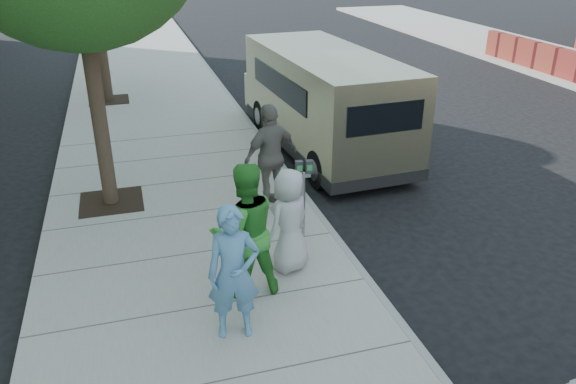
# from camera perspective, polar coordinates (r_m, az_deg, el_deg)

# --- Properties ---
(ground) EXTENTS (120.00, 120.00, 0.00)m
(ground) POSITION_cam_1_polar(r_m,az_deg,el_deg) (9.66, -3.49, -6.08)
(ground) COLOR black
(ground) RESTS_ON ground
(sidewalk) EXTENTS (5.00, 60.00, 0.15)m
(sidewalk) POSITION_cam_1_polar(r_m,az_deg,el_deg) (9.49, -9.42, -6.50)
(sidewalk) COLOR gray
(sidewalk) RESTS_ON ground
(curb_face) EXTENTS (0.12, 60.00, 0.16)m
(curb_face) POSITION_cam_1_polar(r_m,az_deg,el_deg) (9.99, 4.59, -4.49)
(curb_face) COLOR gray
(curb_face) RESTS_ON ground
(parking_meter) EXTENTS (0.30, 0.13, 1.41)m
(parking_meter) POSITION_cam_1_polar(r_m,az_deg,el_deg) (9.35, 1.62, 0.97)
(parking_meter) COLOR gray
(parking_meter) RESTS_ON sidewalk
(van) EXTENTS (2.53, 6.63, 2.42)m
(van) POSITION_cam_1_polar(r_m,az_deg,el_deg) (13.83, 3.52, 9.44)
(van) COLOR tan
(van) RESTS_ON ground
(person_officer) EXTENTS (0.72, 0.52, 1.84)m
(person_officer) POSITION_cam_1_polar(r_m,az_deg,el_deg) (7.16, -5.54, -8.22)
(person_officer) COLOR #5388B2
(person_officer) RESTS_ON sidewalk
(person_green_shirt) EXTENTS (1.09, 0.90, 2.03)m
(person_green_shirt) POSITION_cam_1_polar(r_m,az_deg,el_deg) (7.88, -4.41, -3.99)
(person_green_shirt) COLOR #328E2E
(person_green_shirt) RESTS_ON sidewalk
(person_gray_shirt) EXTENTS (0.97, 0.88, 1.66)m
(person_gray_shirt) POSITION_cam_1_polar(r_m,az_deg,el_deg) (8.53, 0.12, -2.93)
(person_gray_shirt) COLOR #AFAEB1
(person_gray_shirt) RESTS_ON sidewalk
(person_striped_polo) EXTENTS (1.28, 0.90, 2.01)m
(person_striped_polo) POSITION_cam_1_polar(r_m,az_deg,el_deg) (10.51, -1.74, 3.66)
(person_striped_polo) COLOR slate
(person_striped_polo) RESTS_ON sidewalk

